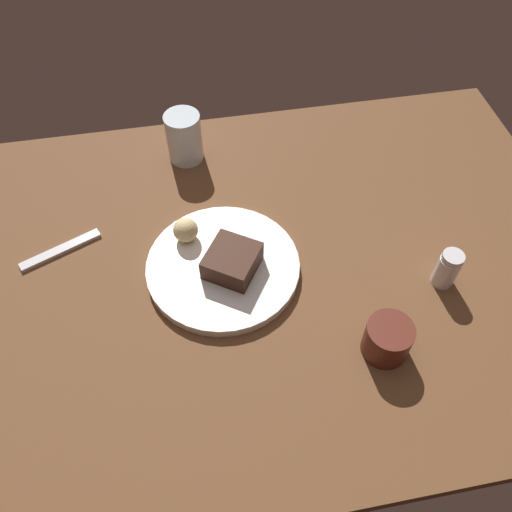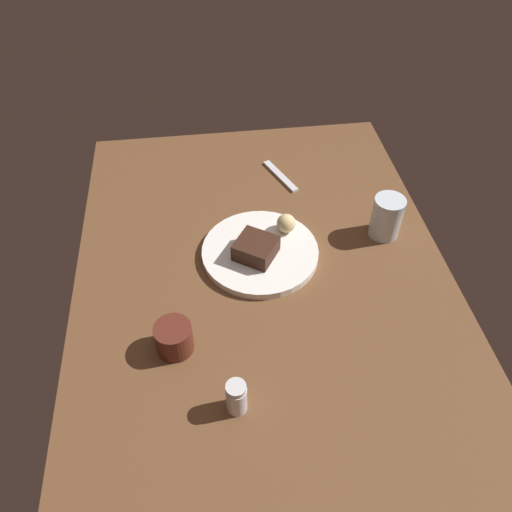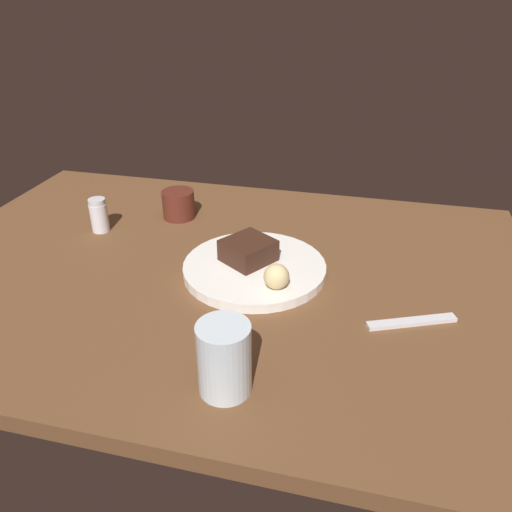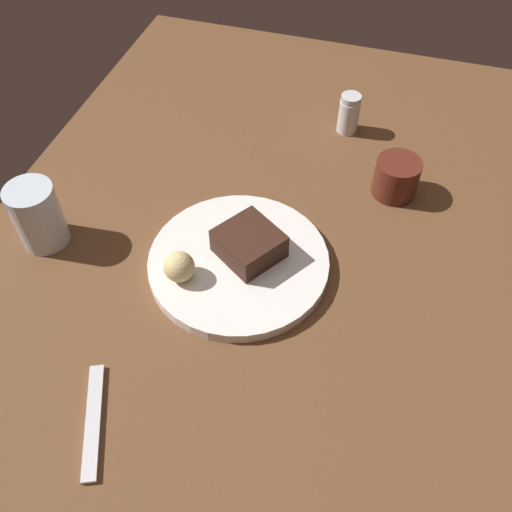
{
  "view_description": "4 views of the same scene",
  "coord_description": "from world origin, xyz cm",
  "views": [
    {
      "loc": [
        11.41,
        53.87,
        78.6
      ],
      "look_at": [
        1.68,
        0.85,
        6.83
      ],
      "focal_mm": 36.6,
      "sensor_mm": 36.0,
      "label": 1
    },
    {
      "loc": [
        -72.59,
        11.45,
        87.4
      ],
      "look_at": [
        4.36,
        1.36,
        6.03
      ],
      "focal_mm": 35.22,
      "sensor_mm": 36.0,
      "label": 2
    },
    {
      "loc": [
        26.82,
        -78.57,
        52.3
      ],
      "look_at": [
        7.5,
        0.89,
        6.08
      ],
      "focal_mm": 34.96,
      "sensor_mm": 36.0,
      "label": 3
    },
    {
      "loc": [
        58.14,
        18.0,
        69.76
      ],
      "look_at": [
        7.05,
        2.61,
        5.9
      ],
      "focal_mm": 39.9,
      "sensor_mm": 36.0,
      "label": 4
    }
  ],
  "objects": [
    {
      "name": "coffee_cup",
      "position": [
        -15.53,
        19.99,
        6.23
      ],
      "size": [
        7.39,
        7.39,
        6.45
      ],
      "primitive_type": "cylinder",
      "color": "#562319",
      "rests_on": "dining_table"
    },
    {
      "name": "salt_shaker",
      "position": [
        -29.77,
        9.29,
        6.7
      ],
      "size": [
        3.83,
        3.83,
        7.5
      ],
      "color": "silver",
      "rests_on": "dining_table"
    },
    {
      "name": "dessert_spoon",
      "position": [
        36.0,
        -9.51,
        3.35
      ],
      "size": [
        14.5,
        7.56,
        0.7
      ],
      "primitive_type": "cube",
      "rotation": [
        0.0,
        0.0,
        3.55
      ],
      "color": "silver",
      "rests_on": "dining_table"
    },
    {
      "name": "bread_roll",
      "position": [
        13.04,
        -6.96,
        7.07
      ],
      "size": [
        4.5,
        4.5,
        4.5
      ],
      "primitive_type": "sphere",
      "color": "#DBC184",
      "rests_on": "dessert_plate"
    },
    {
      "name": "dessert_plate",
      "position": [
        7.43,
        -0.3,
        3.91
      ],
      "size": [
        26.98,
        26.98,
        1.82
      ],
      "primitive_type": "cylinder",
      "color": "white",
      "rests_on": "dining_table"
    },
    {
      "name": "dining_table",
      "position": [
        0.0,
        0.0,
        1.5
      ],
      "size": [
        120.0,
        84.0,
        3.0
      ],
      "primitive_type": "cube",
      "color": "brown",
      "rests_on": "ground"
    },
    {
      "name": "chocolate_cake_slice",
      "position": [
        5.9,
        1.2,
        6.92
      ],
      "size": [
        11.52,
        11.63,
        4.19
      ],
      "primitive_type": "cube",
      "rotation": [
        0.0,
        0.0,
        0.99
      ],
      "color": "#381E14",
      "rests_on": "dessert_plate"
    },
    {
      "name": "water_glass",
      "position": [
        10.83,
        -30.54,
        8.25
      ],
      "size": [
        7.27,
        7.27,
        10.5
      ],
      "primitive_type": "cylinder",
      "color": "silver",
      "rests_on": "dining_table"
    }
  ]
}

